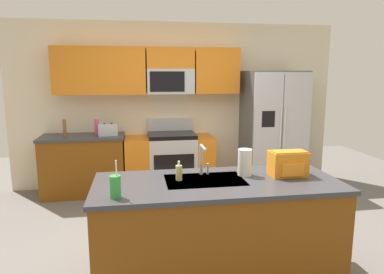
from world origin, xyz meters
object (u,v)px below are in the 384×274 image
object	(u,v)px
bottle_pink	(97,127)
drink_cup_green	(115,187)
sink_faucet	(202,157)
paper_towel_roll	(245,162)
soap_dispenser	(179,173)
toaster	(108,129)
range_oven	(170,162)
pepper_mill	(65,128)
refrigerator	(273,130)
backpack	(288,163)

from	to	relation	value
bottle_pink	drink_cup_green	size ratio (longest dim) A/B	0.82
sink_faucet	paper_towel_roll	bearing A→B (deg)	-8.96
drink_cup_green	soap_dispenser	bearing A→B (deg)	34.72
toaster	drink_cup_green	xyz separation A→B (m)	(0.24, -2.74, -0.00)
toaster	soap_dispenser	world-z (taller)	toaster
range_oven	pepper_mill	distance (m)	1.65
bottle_pink	sink_faucet	world-z (taller)	sink_faucet
paper_towel_roll	range_oven	bearing A→B (deg)	100.71
range_oven	soap_dispenser	bearing A→B (deg)	-93.64
range_oven	bottle_pink	distance (m)	1.23
pepper_mill	range_oven	bearing A→B (deg)	0.09
refrigerator	soap_dispenser	size ratio (longest dim) A/B	10.88
bottle_pink	sink_faucet	size ratio (longest dim) A/B	0.84
toaster	bottle_pink	size ratio (longest dim) A/B	1.18
pepper_mill	sink_faucet	xyz separation A→B (m)	(1.62, -2.32, 0.04)
toaster	drink_cup_green	bearing A→B (deg)	-84.95
toaster	soap_dispenser	size ratio (longest dim) A/B	1.65
bottle_pink	drink_cup_green	bearing A→B (deg)	-81.62
toaster	bottle_pink	xyz separation A→B (m)	(-0.17, 0.09, 0.03)
range_oven	paper_towel_roll	distance (m)	2.49
refrigerator	backpack	xyz separation A→B (m)	(-0.82, -2.39, 0.09)
range_oven	refrigerator	world-z (taller)	refrigerator
pepper_mill	backpack	world-z (taller)	pepper_mill
refrigerator	pepper_mill	xyz separation A→B (m)	(-3.20, 0.07, 0.10)
refrigerator	toaster	size ratio (longest dim) A/B	6.61
refrigerator	soap_dispenser	bearing A→B (deg)	-127.38
range_oven	refrigerator	xyz separation A→B (m)	(1.65, -0.07, 0.48)
sink_faucet	backpack	world-z (taller)	sink_faucet
sink_faucet	drink_cup_green	bearing A→B (deg)	-147.55
bottle_pink	pepper_mill	bearing A→B (deg)	-175.54
soap_dispenser	backpack	distance (m)	0.99
refrigerator	bottle_pink	distance (m)	2.74
pepper_mill	soap_dispenser	distance (m)	2.80
refrigerator	backpack	size ratio (longest dim) A/B	5.78
refrigerator	toaster	world-z (taller)	refrigerator
drink_cup_green	sink_faucet	bearing A→B (deg)	32.45
soap_dispenser	backpack	xyz separation A→B (m)	(0.98, -0.02, 0.05)
sink_faucet	drink_cup_green	world-z (taller)	drink_cup_green
bottle_pink	paper_towel_roll	world-z (taller)	paper_towel_roll
drink_cup_green	backpack	xyz separation A→B (m)	(1.50, 0.34, 0.03)
pepper_mill	paper_towel_roll	world-z (taller)	pepper_mill
range_oven	toaster	xyz separation A→B (m)	(-0.91, -0.05, 0.55)
refrigerator	pepper_mill	size ratio (longest dim) A/B	7.49
refrigerator	pepper_mill	bearing A→B (deg)	178.76
pepper_mill	sink_faucet	world-z (taller)	sink_faucet
soap_dispenser	toaster	bearing A→B (deg)	107.66
drink_cup_green	refrigerator	bearing A→B (deg)	49.53
paper_towel_roll	soap_dispenser	bearing A→B (deg)	-174.68
bottle_pink	sink_faucet	distance (m)	2.63
sink_faucet	refrigerator	bearing A→B (deg)	54.94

